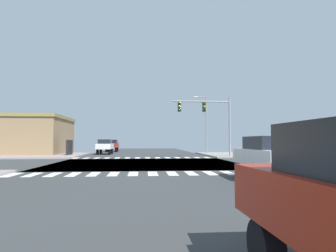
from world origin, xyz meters
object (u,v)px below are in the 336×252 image
street_lamp (204,119)px  sedan_farside_2 (105,145)px  traffic_signal_mast (207,113)px  bank_building (6,135)px  sedan_leading_4 (112,145)px  sedan_crossing_3 (270,155)px

street_lamp → sedan_farside_2: bearing=172.5°
traffic_signal_mast → sedan_farside_2: bearing=142.6°
bank_building → sedan_leading_4: bearing=36.8°
street_lamp → sedan_farside_2: (-12.50, 1.65, -3.33)m
sedan_crossing_3 → street_lamp: bearing=84.3°
street_lamp → bank_building: (-24.67, 1.64, -2.06)m
sedan_crossing_3 → sedan_leading_4: bearing=105.6°
traffic_signal_mast → street_lamp: bearing=80.4°
sedan_farside_2 → sedan_crossing_3: 28.45m
sedan_farside_2 → sedan_leading_4: bearing=-90.0°
street_lamp → traffic_signal_mast: bearing=-99.6°
street_lamp → sedan_crossing_3: bearing=-95.7°
sedan_farside_2 → street_lamp: bearing=172.5°
traffic_signal_mast → sedan_leading_4: 21.32m
sedan_farside_2 → sedan_leading_4: size_ratio=1.00×
bank_building → sedan_crossing_3: bank_building is taller
bank_building → sedan_farside_2: bearing=0.0°
sedan_crossing_3 → sedan_farside_2: bearing=110.6°
street_lamp → bank_building: size_ratio=0.45×
bank_building → sedan_leading_4: size_ratio=3.76×
traffic_signal_mast → bank_building: 25.12m
traffic_signal_mast → street_lamp: (1.18, 7.01, -0.06)m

